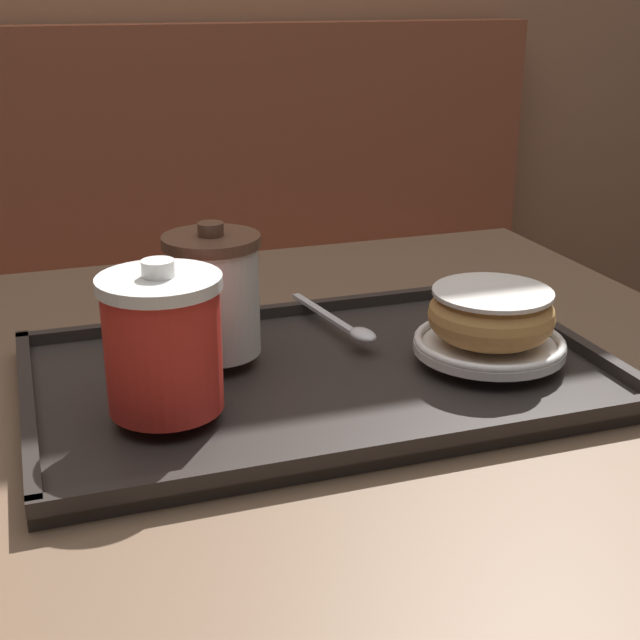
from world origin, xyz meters
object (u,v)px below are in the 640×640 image
object	(u,v)px
spoon	(349,328)
coffee_cup_front	(163,342)
coffee_cup_rear	(213,294)
donut_chocolate_glazed	(491,314)

from	to	relation	value
spoon	coffee_cup_front	bearing A→B (deg)	-70.58
coffee_cup_rear	spoon	xyz separation A→B (m)	(0.14, 0.01, -0.05)
coffee_cup_rear	spoon	distance (m)	0.14
spoon	donut_chocolate_glazed	bearing A→B (deg)	41.07
coffee_cup_rear	donut_chocolate_glazed	size ratio (longest dim) A/B	1.05
donut_chocolate_glazed	spoon	distance (m)	0.14
coffee_cup_front	spoon	bearing A→B (deg)	28.76
coffee_cup_front	donut_chocolate_glazed	distance (m)	0.31
donut_chocolate_glazed	spoon	bearing A→B (deg)	140.40
coffee_cup_front	donut_chocolate_glazed	bearing A→B (deg)	3.99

